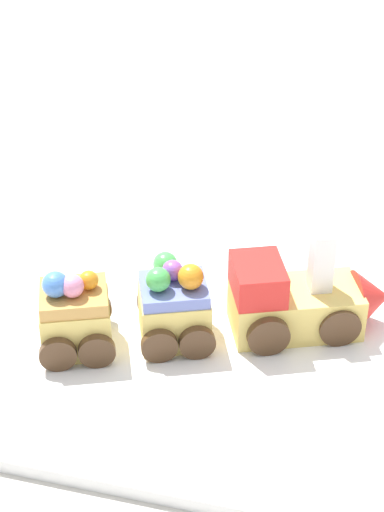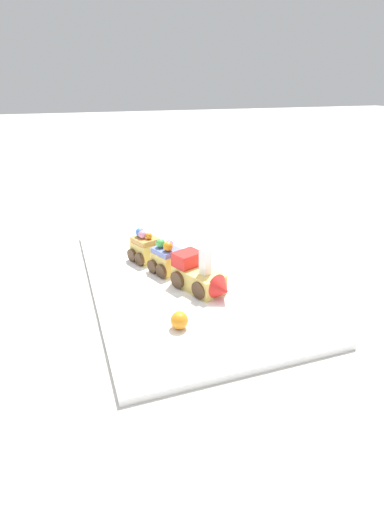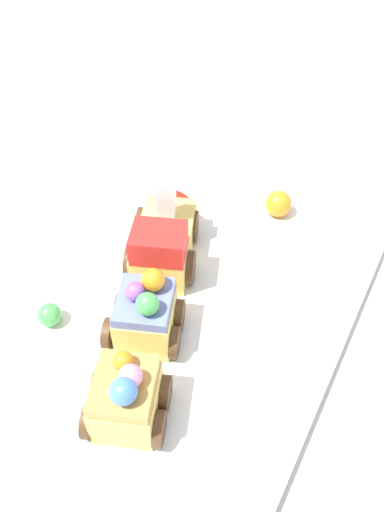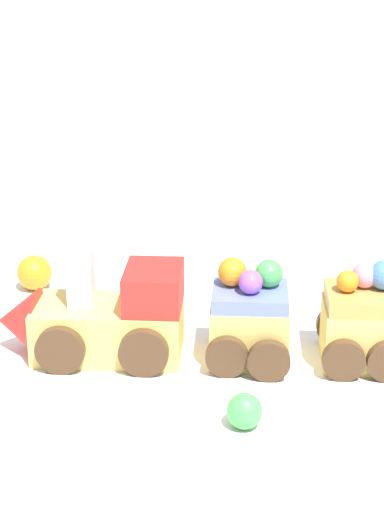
% 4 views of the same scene
% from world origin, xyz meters
% --- Properties ---
extents(ground_plane, '(10.00, 10.00, 0.00)m').
position_xyz_m(ground_plane, '(0.00, 0.00, 0.00)').
color(ground_plane, beige).
extents(display_board, '(0.64, 0.38, 0.01)m').
position_xyz_m(display_board, '(0.00, 0.00, 0.01)').
color(display_board, white).
rests_on(display_board, ground_plane).
extents(cake_train_locomotive, '(0.14, 0.10, 0.09)m').
position_xyz_m(cake_train_locomotive, '(0.07, 0.02, 0.04)').
color(cake_train_locomotive, '#EACC66').
rests_on(cake_train_locomotive, display_board).
extents(cake_car_blueberry, '(0.08, 0.08, 0.08)m').
position_xyz_m(cake_car_blueberry, '(-0.03, -0.03, 0.04)').
color(cake_car_blueberry, '#EACC66').
rests_on(cake_car_blueberry, display_board).
extents(cake_car_caramel, '(0.08, 0.08, 0.08)m').
position_xyz_m(cake_car_caramel, '(-0.11, -0.06, 0.04)').
color(cake_car_caramel, '#EACC66').
rests_on(cake_car_caramel, display_board).
extents(gumball_green, '(0.02, 0.02, 0.02)m').
position_xyz_m(gumball_green, '(-0.06, 0.06, 0.02)').
color(gumball_green, '#4CBC56').
rests_on(gumball_green, display_board).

